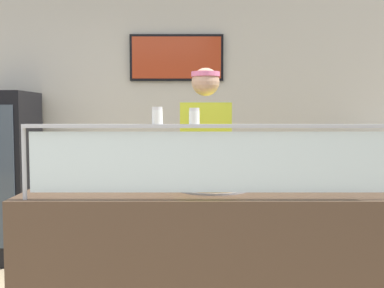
{
  "coord_description": "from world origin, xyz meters",
  "views": [
    {
      "loc": [
        1.01,
        -2.41,
        1.42
      ],
      "look_at": [
        1.0,
        0.4,
        1.23
      ],
      "focal_mm": 42.83,
      "sensor_mm": 36.0,
      "label": 1
    }
  ],
  "objects_px": {
    "parmesan_shaker": "(159,117)",
    "worker_figure": "(208,168)",
    "pizza_server": "(222,184)",
    "pizza_tray": "(215,187)",
    "drink_fridge": "(3,176)",
    "pepper_flake_shaker": "(196,117)"
  },
  "relations": [
    {
      "from": "parmesan_shaker",
      "to": "worker_figure",
      "type": "distance_m",
      "value": 1.09
    },
    {
      "from": "parmesan_shaker",
      "to": "worker_figure",
      "type": "relative_size",
      "value": 0.05
    },
    {
      "from": "pizza_server",
      "to": "worker_figure",
      "type": "relative_size",
      "value": 0.16
    },
    {
      "from": "pizza_tray",
      "to": "worker_figure",
      "type": "relative_size",
      "value": 0.25
    },
    {
      "from": "drink_fridge",
      "to": "worker_figure",
      "type": "bearing_deg",
      "value": -26.42
    },
    {
      "from": "pizza_server",
      "to": "pepper_flake_shaker",
      "type": "xyz_separation_m",
      "value": [
        -0.16,
        -0.31,
        0.41
      ]
    },
    {
      "from": "pepper_flake_shaker",
      "to": "worker_figure",
      "type": "xyz_separation_m",
      "value": [
        0.09,
        0.97,
        -0.39
      ]
    },
    {
      "from": "pepper_flake_shaker",
      "to": "drink_fridge",
      "type": "relative_size",
      "value": 0.05
    },
    {
      "from": "pizza_tray",
      "to": "drink_fridge",
      "type": "relative_size",
      "value": 0.27
    },
    {
      "from": "pepper_flake_shaker",
      "to": "drink_fridge",
      "type": "distance_m",
      "value": 2.76
    },
    {
      "from": "pepper_flake_shaker",
      "to": "drink_fridge",
      "type": "xyz_separation_m",
      "value": [
        -1.87,
        1.94,
        -0.59
      ]
    },
    {
      "from": "pepper_flake_shaker",
      "to": "drink_fridge",
      "type": "height_order",
      "value": "drink_fridge"
    },
    {
      "from": "pizza_server",
      "to": "parmesan_shaker",
      "type": "xyz_separation_m",
      "value": [
        -0.36,
        -0.31,
        0.41
      ]
    },
    {
      "from": "parmesan_shaker",
      "to": "drink_fridge",
      "type": "height_order",
      "value": "drink_fridge"
    },
    {
      "from": "pizza_server",
      "to": "pepper_flake_shaker",
      "type": "bearing_deg",
      "value": -110.0
    },
    {
      "from": "pepper_flake_shaker",
      "to": "pizza_server",
      "type": "bearing_deg",
      "value": 62.6
    },
    {
      "from": "pepper_flake_shaker",
      "to": "worker_figure",
      "type": "bearing_deg",
      "value": 84.47
    },
    {
      "from": "pizza_tray",
      "to": "pepper_flake_shaker",
      "type": "distance_m",
      "value": 0.56
    },
    {
      "from": "pizza_server",
      "to": "pepper_flake_shaker",
      "type": "relative_size",
      "value": 3.18
    },
    {
      "from": "pizza_tray",
      "to": "pepper_flake_shaker",
      "type": "height_order",
      "value": "pepper_flake_shaker"
    },
    {
      "from": "pepper_flake_shaker",
      "to": "parmesan_shaker",
      "type": "bearing_deg",
      "value": 180.0
    },
    {
      "from": "pizza_tray",
      "to": "pizza_server",
      "type": "bearing_deg",
      "value": -24.44
    }
  ]
}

